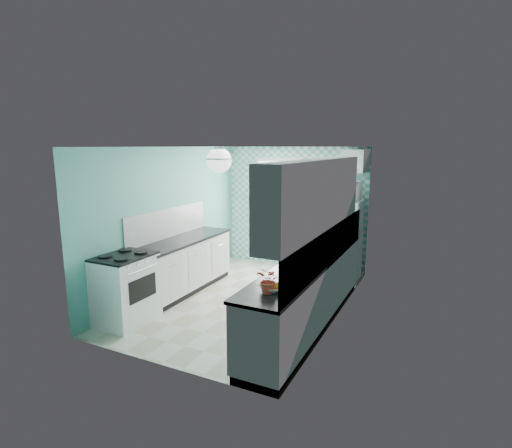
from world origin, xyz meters
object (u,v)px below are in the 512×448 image
at_px(sink, 332,244).
at_px(potted_plant, 269,280).
at_px(fridge, 342,240).
at_px(microwave, 344,191).
at_px(stove, 125,288).
at_px(ceiling_light, 219,160).
at_px(fruit_bowl, 272,288).

xyz_separation_m(sink, potted_plant, (-0.00, -2.52, 0.15)).
height_order(fridge, microwave, microwave).
distance_m(stove, microwave, 4.18).
relative_size(ceiling_light, sink, 0.66).
bearing_deg(stove, sink, 44.08).
relative_size(stove, sink, 1.84).
bearing_deg(potted_plant, microwave, 91.43).
relative_size(fridge, microwave, 2.53).
height_order(fridge, potted_plant, fridge).
distance_m(sink, microwave, 1.31).
bearing_deg(sink, fruit_bowl, -93.64).
height_order(fruit_bowl, potted_plant, potted_plant).
relative_size(ceiling_light, microwave, 0.58).
relative_size(fridge, stove, 1.55).
distance_m(fridge, microwave, 0.92).
bearing_deg(sink, fridge, 91.48).
xyz_separation_m(stove, fruit_bowl, (2.40, -0.24, 0.46)).
height_order(fruit_bowl, microwave, microwave).
bearing_deg(microwave, stove, 53.85).
xyz_separation_m(ceiling_light, fridge, (1.11, 2.61, -1.56)).
height_order(potted_plant, microwave, microwave).
bearing_deg(fruit_bowl, potted_plant, -90.00).
xyz_separation_m(fridge, potted_plant, (0.09, -3.59, 0.33)).
bearing_deg(fridge, ceiling_light, -112.53).
height_order(ceiling_light, microwave, ceiling_light).
distance_m(sink, fruit_bowl, 2.44).
distance_m(ceiling_light, stove, 2.27).
distance_m(stove, fruit_bowl, 2.45).
relative_size(fruit_bowl, microwave, 0.44).
relative_size(ceiling_light, fruit_bowl, 1.32).
distance_m(fruit_bowl, microwave, 3.59).
height_order(ceiling_light, potted_plant, ceiling_light).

